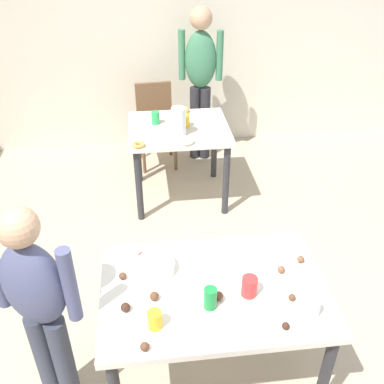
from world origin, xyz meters
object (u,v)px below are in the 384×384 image
(dining_table_far, at_px, (179,139))
(mixing_bowl, at_px, (155,266))
(person_girl_near, at_px, (39,303))
(person_adult_far, at_px, (200,72))
(chair_far_table, at_px, (156,120))
(dining_table_near, at_px, (214,300))
(pitcher_far, at_px, (179,122))
(soda_can, at_px, (210,298))

(dining_table_far, bearing_deg, mixing_bowl, -99.30)
(person_girl_near, relative_size, mixing_bowl, 6.48)
(person_adult_far, bearing_deg, person_girl_near, -112.58)
(chair_far_table, height_order, person_girl_near, person_girl_near)
(person_adult_far, relative_size, mixing_bowl, 7.61)
(dining_table_far, relative_size, mixing_bowl, 4.22)
(dining_table_far, bearing_deg, chair_far_table, 103.80)
(dining_table_far, distance_m, mixing_bowl, 1.86)
(dining_table_near, xyz_separation_m, chair_far_table, (-0.19, 2.74, -0.15))
(dining_table_near, height_order, chair_far_table, chair_far_table)
(dining_table_near, distance_m, dining_table_far, 1.99)
(chair_far_table, height_order, mixing_bowl, chair_far_table)
(dining_table_far, relative_size, chair_far_table, 1.04)
(dining_table_near, relative_size, mixing_bowl, 5.62)
(mixing_bowl, relative_size, pitcher_far, 0.85)
(person_adult_far, distance_m, mixing_bowl, 2.67)
(dining_table_far, height_order, pitcher_far, pitcher_far)
(dining_table_near, distance_m, person_girl_near, 0.90)
(soda_can, xyz_separation_m, pitcher_far, (0.02, 1.95, 0.06))
(dining_table_far, bearing_deg, person_adult_far, 68.73)
(dining_table_far, distance_m, person_adult_far, 0.90)
(chair_far_table, xyz_separation_m, person_adult_far, (0.48, 0.02, 0.49))
(dining_table_far, xyz_separation_m, soda_can, (-0.04, -2.12, 0.18))
(soda_can, bearing_deg, person_adult_far, 83.30)
(dining_table_near, distance_m, soda_can, 0.21)
(pitcher_far, bearing_deg, dining_table_far, 84.85)
(chair_far_table, bearing_deg, person_adult_far, 2.89)
(dining_table_near, distance_m, person_adult_far, 2.80)
(chair_far_table, distance_m, soda_can, 2.89)
(chair_far_table, height_order, person_adult_far, person_adult_far)
(dining_table_near, xyz_separation_m, pitcher_far, (-0.02, 1.82, 0.22))
(person_girl_near, bearing_deg, dining_table_far, 66.93)
(person_girl_near, relative_size, pitcher_far, 5.50)
(dining_table_near, height_order, soda_can, soda_can)
(dining_table_far, xyz_separation_m, chair_far_table, (-0.18, 0.75, -0.13))
(dining_table_near, bearing_deg, person_adult_far, 83.88)
(chair_far_table, xyz_separation_m, soda_can, (0.14, -2.86, 0.31))
(dining_table_far, distance_m, person_girl_near, 2.25)
(dining_table_near, height_order, mixing_bowl, mixing_bowl)
(dining_table_near, xyz_separation_m, person_girl_near, (-0.88, -0.07, 0.17))
(mixing_bowl, bearing_deg, chair_far_table, 87.42)
(dining_table_near, bearing_deg, mixing_bowl, 151.85)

